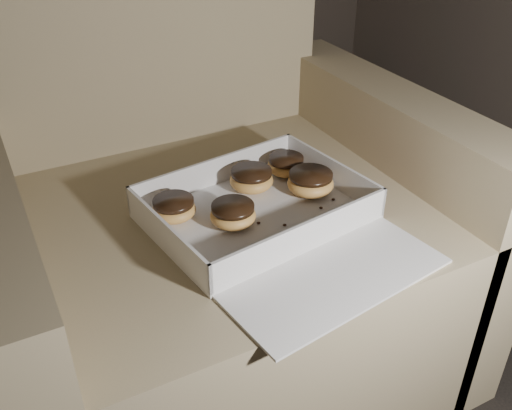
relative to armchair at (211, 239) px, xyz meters
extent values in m
cube|color=#846E54|center=(0.00, -0.05, -0.09)|extent=(0.77, 0.77, 0.45)
cube|color=#846E54|center=(0.00, 0.30, 0.41)|extent=(0.77, 0.15, 0.56)
cube|color=#846E54|center=(-0.42, -0.05, -0.02)|extent=(0.13, 0.77, 0.60)
cube|color=#846E54|center=(0.42, -0.05, -0.02)|extent=(0.13, 0.77, 0.60)
cube|color=silver|center=(0.03, -0.15, 0.14)|extent=(0.42, 0.34, 0.01)
cube|color=silver|center=(0.01, -0.01, 0.17)|extent=(0.38, 0.06, 0.06)
cube|color=silver|center=(0.05, -0.29, 0.17)|extent=(0.38, 0.06, 0.06)
cube|color=silver|center=(-0.15, -0.17, 0.17)|extent=(0.05, 0.28, 0.06)
cube|color=silver|center=(0.22, -0.12, 0.17)|extent=(0.05, 0.28, 0.06)
cube|color=#C24E6F|center=(0.22, -0.12, 0.17)|extent=(0.04, 0.28, 0.05)
cube|color=silver|center=(0.07, -0.37, 0.14)|extent=(0.39, 0.21, 0.01)
ellipsoid|color=#DC9D4C|center=(-0.02, -0.16, 0.16)|extent=(0.08, 0.08, 0.04)
cylinder|color=black|center=(-0.02, -0.16, 0.18)|extent=(0.08, 0.08, 0.01)
ellipsoid|color=#DC9D4C|center=(0.16, -0.13, 0.16)|extent=(0.09, 0.09, 0.04)
cylinder|color=black|center=(0.16, -0.13, 0.18)|extent=(0.09, 0.09, 0.01)
ellipsoid|color=#DC9D4C|center=(-0.11, -0.09, 0.16)|extent=(0.08, 0.08, 0.04)
cylinder|color=black|center=(-0.11, -0.09, 0.18)|extent=(0.08, 0.08, 0.01)
ellipsoid|color=#DC9D4C|center=(0.07, -0.06, 0.16)|extent=(0.09, 0.09, 0.04)
cylinder|color=black|center=(0.07, -0.06, 0.18)|extent=(0.08, 0.08, 0.01)
ellipsoid|color=#DC9D4C|center=(0.16, -0.04, 0.16)|extent=(0.08, 0.08, 0.04)
cylinder|color=black|center=(0.16, -0.04, 0.18)|extent=(0.07, 0.07, 0.01)
ellipsoid|color=black|center=(0.15, -0.19, 0.14)|extent=(0.01, 0.01, 0.00)
ellipsoid|color=black|center=(0.02, -0.18, 0.14)|extent=(0.01, 0.01, 0.00)
ellipsoid|color=black|center=(0.06, -0.21, 0.14)|extent=(0.01, 0.01, 0.00)
ellipsoid|color=black|center=(0.19, -0.17, 0.14)|extent=(0.01, 0.01, 0.00)
camera|label=1|loc=(-0.38, -0.94, 0.73)|focal=40.00mm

